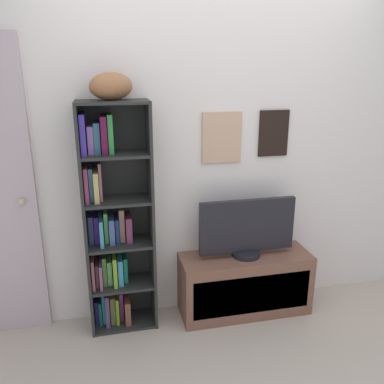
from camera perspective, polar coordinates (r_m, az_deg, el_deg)
back_wall at (r=3.03m, az=3.07°, el=5.35°), size 4.80×0.08×2.49m
bookshelf at (r=2.93m, az=-11.21°, el=-4.82°), size 0.48×0.27×1.67m
football at (r=2.69m, az=-11.42°, el=14.53°), size 0.34×0.29×0.18m
tv_stand at (r=3.27m, az=7.50°, el=-12.76°), size 1.02×0.36×0.48m
television at (r=3.06m, az=7.84°, el=-5.20°), size 0.74×0.22×0.45m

